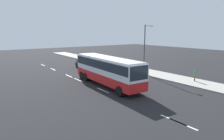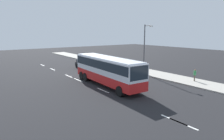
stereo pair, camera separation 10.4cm
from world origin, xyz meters
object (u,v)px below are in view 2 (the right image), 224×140
(coach_bus, at_px, (107,68))
(car_black_sedan, at_px, (84,64))
(pedestrian_near_curb, at_px, (195,74))
(street_lamp, at_px, (145,46))

(coach_bus, distance_m, car_black_sedan, 12.94)
(pedestrian_near_curb, height_order, street_lamp, street_lamp)
(coach_bus, relative_size, car_black_sedan, 2.78)
(coach_bus, distance_m, street_lamp, 9.10)
(pedestrian_near_curb, xyz_separation_m, street_lamp, (-7.51, -1.76, 3.32))
(coach_bus, xyz_separation_m, street_lamp, (-2.17, 8.56, 2.20))
(car_black_sedan, distance_m, pedestrian_near_curb, 19.03)
(car_black_sedan, height_order, street_lamp, street_lamp)
(car_black_sedan, relative_size, pedestrian_near_curb, 2.73)
(coach_bus, bearing_deg, street_lamp, 106.78)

